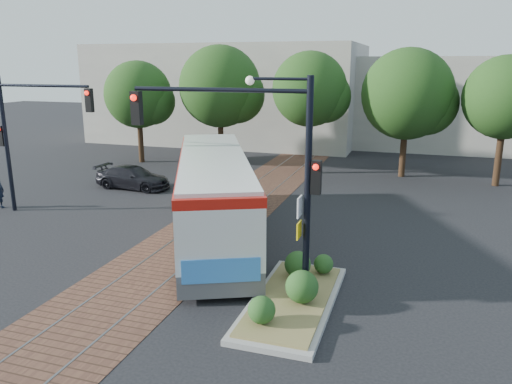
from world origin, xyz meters
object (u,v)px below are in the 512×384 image
city_bus (214,191)px  signal_pole_left (25,127)px  traffic_island (294,292)px  parked_car (133,177)px  signal_pole_main (263,154)px

city_bus → signal_pole_left: bearing=153.8°
traffic_island → parked_car: bearing=138.1°
parked_car → signal_pole_main: bearing=-131.2°
traffic_island → parked_car: parked_car is taller
signal_pole_left → traffic_island: bearing=-20.4°
traffic_island → signal_pole_main: 3.95m
city_bus → signal_pole_left: size_ratio=1.96×
signal_pole_left → parked_car: (1.78, 5.35, -3.27)m
city_bus → traffic_island: bearing=-71.5°
signal_pole_left → parked_car: size_ratio=1.46×
traffic_island → parked_car: (-11.40, 10.25, 0.27)m
signal_pole_main → parked_car: signal_pole_main is taller
city_bus → parked_car: (-7.07, 5.60, -1.16)m
parked_car → signal_pole_left: bearing=164.6°
signal_pole_main → signal_pole_left: signal_pole_main is taller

